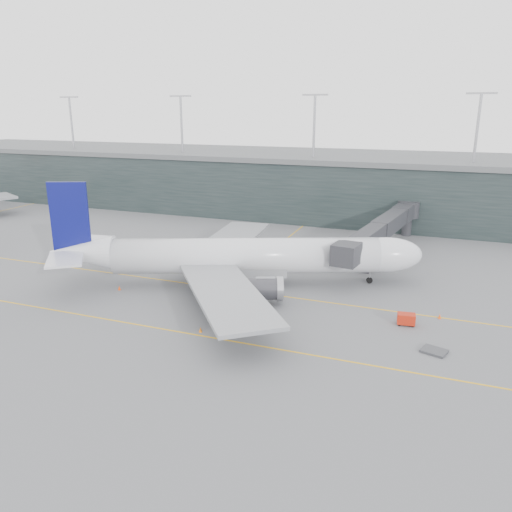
% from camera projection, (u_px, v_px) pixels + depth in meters
% --- Properties ---
extents(ground, '(320.00, 320.00, 0.00)m').
position_uv_depth(ground, '(205.00, 276.00, 81.03)').
color(ground, '#5A5A5F').
rests_on(ground, ground).
extents(taxiline_a, '(160.00, 0.25, 0.02)m').
position_uv_depth(taxiline_a, '(194.00, 284.00, 77.45)').
color(taxiline_a, gold).
rests_on(taxiline_a, ground).
extents(taxiline_b, '(160.00, 0.25, 0.02)m').
position_uv_depth(taxiline_b, '(135.00, 324.00, 63.12)').
color(taxiline_b, gold).
rests_on(taxiline_b, ground).
extents(taxiline_lead_main, '(0.25, 60.00, 0.02)m').
position_uv_depth(taxiline_lead_main, '(274.00, 248.00, 97.23)').
color(taxiline_lead_main, gold).
rests_on(taxiline_lead_main, ground).
extents(terminal, '(240.00, 36.00, 29.00)m').
position_uv_depth(terminal, '(303.00, 182.00, 130.80)').
color(terminal, black).
rests_on(terminal, ground).
extents(main_aircraft, '(54.65, 50.48, 15.98)m').
position_uv_depth(main_aircraft, '(244.00, 256.00, 76.24)').
color(main_aircraft, silver).
rests_on(main_aircraft, ground).
extents(jet_bridge, '(10.75, 48.06, 7.34)m').
position_uv_depth(jet_bridge, '(386.00, 222.00, 94.76)').
color(jet_bridge, '#2A2B2F').
rests_on(jet_bridge, ground).
extents(gse_cart, '(2.35, 1.66, 1.49)m').
position_uv_depth(gse_cart, '(406.00, 319.00, 62.69)').
color(gse_cart, '#B11F0C').
rests_on(gse_cart, ground).
extents(baggage_dolly, '(3.17, 2.82, 0.26)m').
position_uv_depth(baggage_dolly, '(434.00, 351.00, 55.82)').
color(baggage_dolly, '#36373B').
rests_on(baggage_dolly, ground).
extents(uld_a, '(2.44, 2.17, 1.86)m').
position_uv_depth(uld_a, '(202.00, 252.00, 91.43)').
color(uld_a, '#37373C').
rests_on(uld_a, ground).
extents(uld_b, '(2.24, 1.91, 1.83)m').
position_uv_depth(uld_b, '(215.00, 249.00, 93.22)').
color(uld_b, '#37373C').
rests_on(uld_b, ground).
extents(uld_c, '(2.30, 1.90, 1.98)m').
position_uv_depth(uld_c, '(225.00, 254.00, 89.67)').
color(uld_c, '#37373C').
rests_on(uld_c, ground).
extents(cone_nose, '(0.42, 0.42, 0.67)m').
position_uv_depth(cone_nose, '(440.00, 316.00, 64.70)').
color(cone_nose, '#FA4C0D').
rests_on(cone_nose, ground).
extents(cone_wing_stbd, '(0.41, 0.41, 0.66)m').
position_uv_depth(cone_wing_stbd, '(200.00, 330.00, 60.79)').
color(cone_wing_stbd, orange).
rests_on(cone_wing_stbd, ground).
extents(cone_wing_port, '(0.40, 0.40, 0.63)m').
position_uv_depth(cone_wing_port, '(291.00, 263.00, 87.19)').
color(cone_wing_port, orange).
rests_on(cone_wing_port, ground).
extents(cone_tail, '(0.42, 0.42, 0.67)m').
position_uv_depth(cone_tail, '(119.00, 288.00, 74.91)').
color(cone_tail, '#F8490D').
rests_on(cone_tail, ground).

